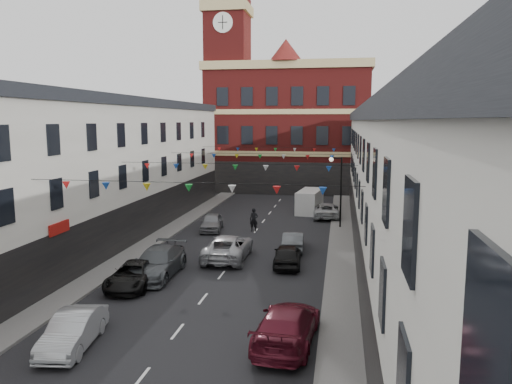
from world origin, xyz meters
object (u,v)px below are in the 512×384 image
Objects in this scene: car_right_d at (287,255)px; white_van at (310,201)px; car_right_f at (326,210)px; car_left_d at (158,262)px; car_left_e at (212,222)px; car_right_e at (293,241)px; car_left_b at (73,331)px; moving_car at (228,247)px; street_lamp at (338,182)px; pedestrian at (254,220)px; car_left_c at (133,275)px; car_right_c at (287,325)px.

white_van reaches higher than car_right_d.
car_left_d is at bearing 61.84° from car_right_f.
car_right_e is at bearing -43.11° from car_left_e.
car_right_d is (7.20, 12.58, -0.00)m from car_left_b.
moving_car is 18.15m from white_van.
street_lamp is 3.15× the size of pedestrian.
car_left_b reaches higher than car_right_f.
car_left_e reaches higher than car_left_c.
car_left_e is 8.71m from moving_car.
street_lamp is at bearing -124.50° from moving_car.
street_lamp reaches higher than car_left_e.
moving_car is 8.36m from pedestrian.
car_right_d is (7.20, 3.27, -0.12)m from car_left_d.
street_lamp is at bearing 6.20° from car_left_e.
car_right_f is at bearing 64.91° from car_left_b.
car_left_d is 0.98× the size of moving_car.
car_right_e is 6.57m from pedestrian.
car_right_e is (7.84, 9.15, 0.01)m from car_left_c.
car_left_e reaches higher than car_right_d.
car_left_b is 22.16m from pedestrian.
car_left_d reaches higher than moving_car.
moving_car reaches higher than car_left_e.
car_left_e is at bearing 88.89° from car_left_d.
car_left_e is at bearing -63.28° from car_right_c.
car_left_b is (-10.15, -24.12, -3.20)m from street_lamp.
moving_car is at bearing -87.87° from pedestrian.
car_left_b is 1.06× the size of car_right_e.
car_left_d is 1.37× the size of car_left_e.
car_left_c is 0.83× the size of car_left_d.
moving_car is 1.16× the size of white_van.
street_lamp is 13.03m from moving_car.
car_left_b is at bearing -91.11° from car_left_d.
moving_car is (3.22, 13.53, 0.10)m from car_left_b.
moving_car reaches higher than car_left_c.
white_van reaches higher than car_right_e.
white_van is at bearing 67.19° from car_left_c.
street_lamp is 8.80m from car_right_e.
car_right_d is 2.16× the size of pedestrian.
car_right_c is at bearing -94.62° from street_lamp.
street_lamp is 1.10× the size of car_right_c.
white_van is (7.40, 31.19, 0.40)m from car_left_b.
car_left_c is 10.57m from car_right_c.
car_left_b reaches higher than car_right_e.
white_van is at bearing -58.40° from car_right_f.
white_van is (7.40, 21.88, 0.28)m from car_left_d.
pedestrian is at bearing -92.96° from moving_car.
white_van reaches higher than moving_car.
moving_car is at bearing 33.39° from car_right_e.
car_right_e is (7.20, -5.14, -0.04)m from car_left_e.
car_left_e reaches higher than car_right_f.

